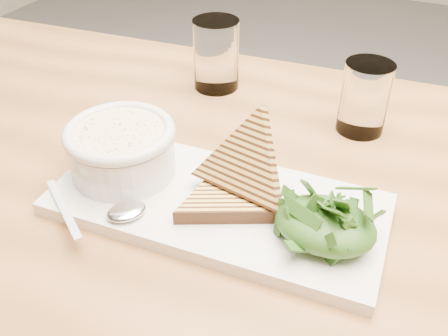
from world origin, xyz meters
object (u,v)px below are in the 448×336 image
at_px(table_top, 143,194).
at_px(platter, 217,205).
at_px(soup_bowl, 123,154).
at_px(glass_near, 216,55).
at_px(glass_far, 365,98).

bearing_deg(table_top, platter, -2.85).
height_order(table_top, platter, platter).
bearing_deg(soup_bowl, platter, 0.12).
relative_size(table_top, platter, 3.18).
height_order(platter, glass_near, glass_near).
bearing_deg(glass_far, platter, -113.67).
bearing_deg(platter, glass_far, 66.33).
distance_m(glass_near, glass_far, 0.25).
height_order(soup_bowl, glass_near, glass_near).
xyz_separation_m(table_top, platter, (0.11, -0.01, 0.03)).
distance_m(platter, glass_near, 0.32).
relative_size(table_top, glass_near, 10.84).
xyz_separation_m(platter, glass_far, (0.11, 0.25, 0.04)).
xyz_separation_m(glass_near, glass_far, (0.25, -0.03, -0.01)).
relative_size(platter, glass_near, 3.41).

